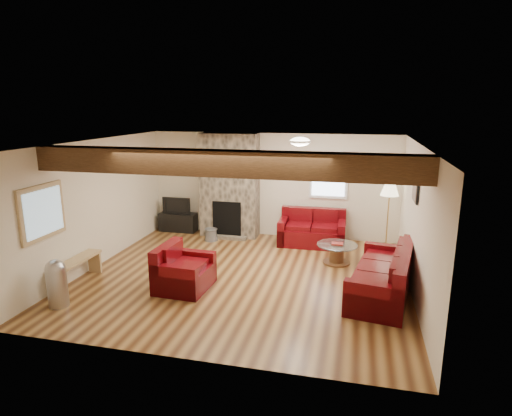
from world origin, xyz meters
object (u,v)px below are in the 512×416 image
(tv_cabinet, at_px, (178,222))
(loveseat, at_px, (312,228))
(floor_lamp, at_px, (390,193))
(sofa_three, at_px, (382,272))
(television, at_px, (177,205))
(armchair_red, at_px, (184,267))
(coffee_table, at_px, (337,254))

(tv_cabinet, bearing_deg, loveseat, -4.98)
(loveseat, relative_size, floor_lamp, 0.99)
(tv_cabinet, xyz_separation_m, floor_lamp, (5.08, -0.35, 1.07))
(sofa_three, bearing_deg, television, -109.70)
(armchair_red, xyz_separation_m, floor_lamp, (3.56, 2.90, 0.91))
(armchair_red, relative_size, coffee_table, 1.17)
(armchair_red, bearing_deg, television, 27.74)
(sofa_three, distance_m, coffee_table, 1.58)
(armchair_red, xyz_separation_m, coffee_table, (2.54, 1.86, -0.19))
(coffee_table, bearing_deg, floor_lamp, 45.72)
(sofa_three, relative_size, loveseat, 1.40)
(floor_lamp, bearing_deg, coffee_table, -134.28)
(loveseat, distance_m, floor_lamp, 1.87)
(armchair_red, distance_m, floor_lamp, 4.68)
(sofa_three, bearing_deg, floor_lamp, -175.39)
(tv_cabinet, bearing_deg, sofa_three, -29.38)
(loveseat, bearing_deg, floor_lamp, -2.89)
(television, height_order, floor_lamp, floor_lamp)
(sofa_three, bearing_deg, loveseat, -139.97)
(floor_lamp, bearing_deg, sofa_three, -95.08)
(armchair_red, bearing_deg, tv_cabinet, 27.74)
(sofa_three, xyz_separation_m, armchair_red, (-3.34, -0.51, -0.02))
(armchair_red, distance_m, coffee_table, 3.15)
(armchair_red, height_order, television, television)
(sofa_three, distance_m, loveseat, 2.83)
(armchair_red, bearing_deg, coffee_table, -51.18)
(sofa_three, relative_size, coffee_table, 2.57)
(sofa_three, distance_m, armchair_red, 3.38)
(sofa_three, relative_size, armchair_red, 2.19)
(sofa_three, height_order, armchair_red, sofa_three)
(tv_cabinet, bearing_deg, coffee_table, -18.97)
(armchair_red, height_order, tv_cabinet, armchair_red)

